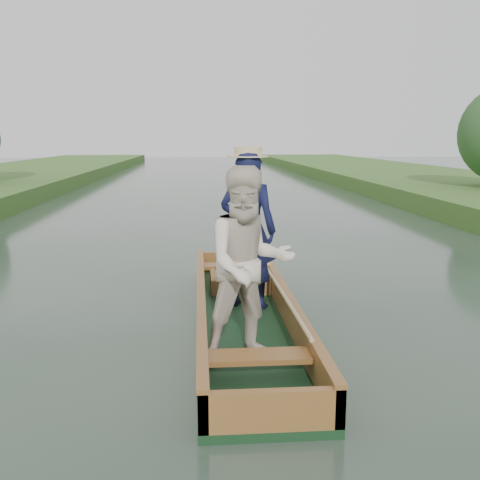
{
  "coord_description": "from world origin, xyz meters",
  "views": [
    {
      "loc": [
        -0.52,
        -6.09,
        2.22
      ],
      "look_at": [
        0.0,
        0.6,
        0.95
      ],
      "focal_mm": 40.0,
      "sensor_mm": 36.0,
      "label": 1
    }
  ],
  "objects": [
    {
      "name": "ground",
      "position": [
        0.0,
        0.0,
        0.0
      ],
      "size": [
        120.0,
        120.0,
        0.0
      ],
      "primitive_type": "plane",
      "color": "#283D30",
      "rests_on": "ground"
    },
    {
      "name": "punt",
      "position": [
        0.01,
        -0.23,
        0.76
      ],
      "size": [
        1.13,
        5.0,
        2.1
      ],
      "color": "#133219",
      "rests_on": "ground"
    },
    {
      "name": "trees_far",
      "position": [
        1.16,
        7.77,
        2.44
      ],
      "size": [
        22.85,
        16.59,
        4.43
      ],
      "color": "#47331E",
      "rests_on": "ground"
    }
  ]
}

